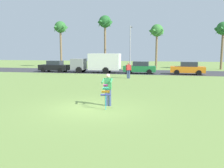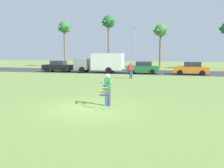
{
  "view_description": "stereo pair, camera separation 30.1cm",
  "coord_description": "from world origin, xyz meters",
  "px_view_note": "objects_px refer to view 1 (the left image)",
  "views": [
    {
      "loc": [
        3.58,
        -11.44,
        2.91
      ],
      "look_at": [
        0.73,
        1.74,
        1.05
      ],
      "focal_mm": 38.05,
      "sensor_mm": 36.0,
      "label": 1
    },
    {
      "loc": [
        3.87,
        -11.37,
        2.91
      ],
      "look_at": [
        0.73,
        1.74,
        1.05
      ],
      "focal_mm": 38.05,
      "sensor_mm": 36.0,
      "label": 2
    }
  ],
  "objects_px": {
    "person_kite_flyer": "(108,88)",
    "palm_tree_right_near": "(105,24)",
    "palm_tree_left_near": "(60,29)",
    "streetlight_pole": "(130,45)",
    "parked_car_orange": "(188,68)",
    "parked_car_black": "(54,66)",
    "palm_tree_centre_far": "(157,32)",
    "kite_held": "(106,93)",
    "parked_truck_grey_van": "(99,62)",
    "parked_car_green": "(140,68)",
    "person_walker_near": "(128,70)",
    "palm_tree_far_left": "(223,30)"
  },
  "relations": [
    {
      "from": "palm_tree_right_near",
      "to": "parked_car_orange",
      "type": "bearing_deg",
      "value": -35.68
    },
    {
      "from": "palm_tree_right_near",
      "to": "palm_tree_far_left",
      "type": "bearing_deg",
      "value": 1.99
    },
    {
      "from": "palm_tree_right_near",
      "to": "streetlight_pole",
      "type": "bearing_deg",
      "value": -24.63
    },
    {
      "from": "kite_held",
      "to": "palm_tree_centre_far",
      "type": "height_order",
      "value": "palm_tree_centre_far"
    },
    {
      "from": "person_kite_flyer",
      "to": "palm_tree_left_near",
      "type": "distance_m",
      "value": 33.7
    },
    {
      "from": "person_kite_flyer",
      "to": "parked_car_orange",
      "type": "distance_m",
      "value": 20.02
    },
    {
      "from": "kite_held",
      "to": "parked_truck_grey_van",
      "type": "bearing_deg",
      "value": 106.34
    },
    {
      "from": "parked_car_orange",
      "to": "palm_tree_left_near",
      "type": "relative_size",
      "value": 0.51
    },
    {
      "from": "palm_tree_left_near",
      "to": "palm_tree_centre_far",
      "type": "height_order",
      "value": "palm_tree_left_near"
    },
    {
      "from": "person_kite_flyer",
      "to": "palm_tree_right_near",
      "type": "bearing_deg",
      "value": 104.14
    },
    {
      "from": "parked_car_green",
      "to": "person_walker_near",
      "type": "height_order",
      "value": "person_walker_near"
    },
    {
      "from": "parked_truck_grey_van",
      "to": "parked_car_orange",
      "type": "xyz_separation_m",
      "value": [
        11.66,
        -0.0,
        -0.64
      ]
    },
    {
      "from": "parked_truck_grey_van",
      "to": "palm_tree_right_near",
      "type": "xyz_separation_m",
      "value": [
        -1.41,
        9.38,
        6.18
      ]
    },
    {
      "from": "person_kite_flyer",
      "to": "parked_truck_grey_van",
      "type": "height_order",
      "value": "parked_truck_grey_van"
    },
    {
      "from": "parked_car_green",
      "to": "person_walker_near",
      "type": "relative_size",
      "value": 2.43
    },
    {
      "from": "palm_tree_left_near",
      "to": "parked_car_green",
      "type": "bearing_deg",
      "value": -32.73
    },
    {
      "from": "kite_held",
      "to": "parked_truck_grey_van",
      "type": "distance_m",
      "value": 20.69
    },
    {
      "from": "person_walker_near",
      "to": "parked_car_orange",
      "type": "bearing_deg",
      "value": 41.41
    },
    {
      "from": "kite_held",
      "to": "palm_tree_right_near",
      "type": "distance_m",
      "value": 30.86
    },
    {
      "from": "parked_car_orange",
      "to": "palm_tree_centre_far",
      "type": "bearing_deg",
      "value": 111.54
    },
    {
      "from": "palm_tree_centre_far",
      "to": "person_kite_flyer",
      "type": "bearing_deg",
      "value": -93.1
    },
    {
      "from": "parked_truck_grey_van",
      "to": "palm_tree_left_near",
      "type": "bearing_deg",
      "value": 134.84
    },
    {
      "from": "parked_truck_grey_van",
      "to": "palm_tree_right_near",
      "type": "bearing_deg",
      "value": 98.53
    },
    {
      "from": "parked_car_orange",
      "to": "palm_tree_right_near",
      "type": "relative_size",
      "value": 0.47
    },
    {
      "from": "parked_car_black",
      "to": "palm_tree_right_near",
      "type": "height_order",
      "value": "palm_tree_right_near"
    },
    {
      "from": "parked_truck_grey_van",
      "to": "palm_tree_centre_far",
      "type": "relative_size",
      "value": 0.9
    },
    {
      "from": "person_kite_flyer",
      "to": "parked_truck_grey_van",
      "type": "relative_size",
      "value": 0.26
    },
    {
      "from": "parked_car_orange",
      "to": "palm_tree_far_left",
      "type": "relative_size",
      "value": 0.56
    },
    {
      "from": "parked_car_green",
      "to": "streetlight_pole",
      "type": "xyz_separation_m",
      "value": [
        -2.3,
        7.21,
        3.22
      ]
    },
    {
      "from": "person_walker_near",
      "to": "palm_tree_left_near",
      "type": "bearing_deg",
      "value": 133.13
    },
    {
      "from": "parked_car_black",
      "to": "kite_held",
      "type": "bearing_deg",
      "value": -58.07
    },
    {
      "from": "parked_car_black",
      "to": "parked_car_orange",
      "type": "distance_m",
      "value": 18.21
    },
    {
      "from": "parked_car_green",
      "to": "parked_car_black",
      "type": "bearing_deg",
      "value": -180.0
    },
    {
      "from": "palm_tree_far_left",
      "to": "parked_car_black",
      "type": "bearing_deg",
      "value": -157.55
    },
    {
      "from": "parked_car_black",
      "to": "parked_car_orange",
      "type": "height_order",
      "value": "same"
    },
    {
      "from": "kite_held",
      "to": "parked_car_green",
      "type": "height_order",
      "value": "parked_car_green"
    },
    {
      "from": "palm_tree_far_left",
      "to": "parked_car_green",
      "type": "bearing_deg",
      "value": -140.4
    },
    {
      "from": "palm_tree_far_left",
      "to": "streetlight_pole",
      "type": "relative_size",
      "value": 1.08
    },
    {
      "from": "kite_held",
      "to": "person_kite_flyer",
      "type": "bearing_deg",
      "value": 93.63
    },
    {
      "from": "palm_tree_far_left",
      "to": "parked_car_orange",
      "type": "bearing_deg",
      "value": -121.32
    },
    {
      "from": "parked_car_black",
      "to": "person_walker_near",
      "type": "distance_m",
      "value": 12.94
    },
    {
      "from": "palm_tree_centre_far",
      "to": "parked_car_orange",
      "type": "bearing_deg",
      "value": -68.46
    },
    {
      "from": "parked_car_orange",
      "to": "parked_truck_grey_van",
      "type": "bearing_deg",
      "value": 180.0
    },
    {
      "from": "person_walker_near",
      "to": "kite_held",
      "type": "bearing_deg",
      "value": -86.46
    },
    {
      "from": "person_kite_flyer",
      "to": "palm_tree_right_near",
      "type": "xyz_separation_m",
      "value": [
        -7.18,
        28.52,
        6.64
      ]
    },
    {
      "from": "palm_tree_right_near",
      "to": "parked_truck_grey_van",
      "type": "bearing_deg",
      "value": -81.47
    },
    {
      "from": "palm_tree_left_near",
      "to": "streetlight_pole",
      "type": "xyz_separation_m",
      "value": [
        13.32,
        -2.83,
        -2.97
      ]
    },
    {
      "from": "parked_car_orange",
      "to": "palm_tree_right_near",
      "type": "bearing_deg",
      "value": 144.32
    },
    {
      "from": "kite_held",
      "to": "streetlight_pole",
      "type": "distance_m",
      "value": 27.36
    },
    {
      "from": "parked_truck_grey_van",
      "to": "person_walker_near",
      "type": "xyz_separation_m",
      "value": [
        4.96,
        -5.91,
        -0.48
      ]
    }
  ]
}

